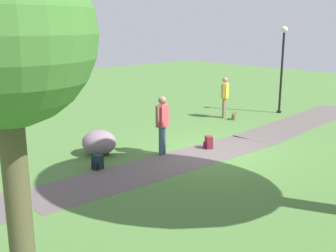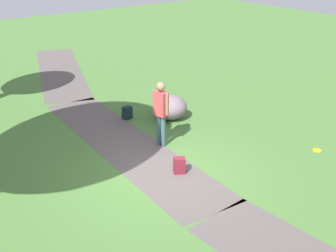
% 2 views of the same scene
% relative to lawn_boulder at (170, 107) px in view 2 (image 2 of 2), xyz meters
% --- Properties ---
extents(ground_plane, '(48.00, 48.00, 0.00)m').
position_rel_lawn_boulder_xyz_m(ground_plane, '(-2.69, 2.32, -0.38)').
color(ground_plane, '#4A7436').
extents(footpath_segment_mid, '(8.09, 2.20, 0.01)m').
position_rel_lawn_boulder_xyz_m(footpath_segment_mid, '(-0.71, 2.12, -0.37)').
color(footpath_segment_mid, '#5B5150').
rests_on(footpath_segment_mid, ground).
extents(footpath_segment_far, '(8.11, 4.28, 0.01)m').
position_rel_lawn_boulder_xyz_m(footpath_segment_far, '(7.05, 0.54, -0.37)').
color(footpath_segment_far, '#5B5150').
rests_on(footpath_segment_far, ground).
extents(lawn_boulder, '(1.16, 1.18, 0.75)m').
position_rel_lawn_boulder_xyz_m(lawn_boulder, '(0.00, 0.00, 0.00)').
color(lawn_boulder, gray).
rests_on(lawn_boulder, ground).
extents(man_near_boulder, '(0.51, 0.31, 1.81)m').
position_rel_lawn_boulder_xyz_m(man_near_boulder, '(-1.38, 1.36, 0.69)').
color(man_near_boulder, '#3A5861').
rests_on(man_near_boulder, ground).
extents(backpack_by_boulder, '(0.31, 0.32, 0.40)m').
position_rel_lawn_boulder_xyz_m(backpack_by_boulder, '(0.82, 1.08, -0.18)').
color(backpack_by_boulder, '#12262B').
rests_on(backpack_by_boulder, ground).
extents(spare_backpack_on_lawn, '(0.35, 0.34, 0.40)m').
position_rel_lawn_boulder_xyz_m(spare_backpack_on_lawn, '(-2.89, 1.92, -0.18)').
color(spare_backpack_on_lawn, maroon).
rests_on(spare_backpack_on_lawn, ground).
extents(frisbee_on_grass, '(0.23, 0.23, 0.02)m').
position_rel_lawn_boulder_xyz_m(frisbee_on_grass, '(-4.18, -1.77, -0.37)').
color(frisbee_on_grass, gold).
rests_on(frisbee_on_grass, ground).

